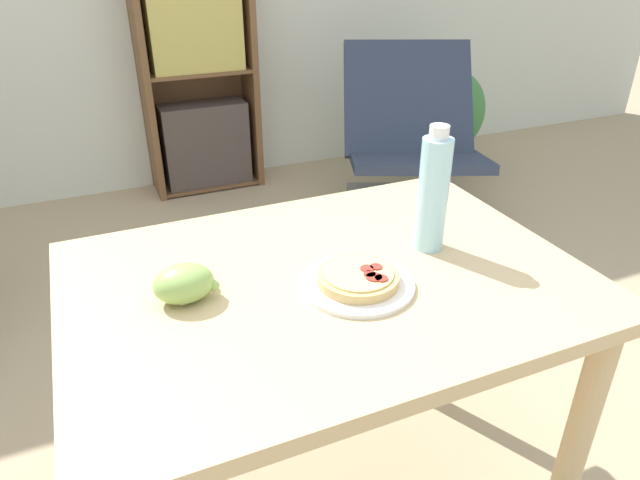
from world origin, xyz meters
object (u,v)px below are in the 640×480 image
pizza_on_plate (358,280)px  potted_plant_floor (450,117)px  lounge_chair_far (409,166)px  bookshelf (199,82)px  drink_bottle (433,193)px  grape_bunch (184,283)px

pizza_on_plate → potted_plant_floor: 2.78m
lounge_chair_far → bookshelf: 1.29m
pizza_on_plate → potted_plant_floor: bearing=50.6°
pizza_on_plate → drink_bottle: 0.26m
grape_bunch → drink_bottle: drink_bottle is taller
drink_bottle → lounge_chair_far: (0.90, 1.50, -0.61)m
drink_bottle → potted_plant_floor: drink_bottle is taller
grape_bunch → potted_plant_floor: bearing=44.4°
drink_bottle → lounge_chair_far: bearing=59.0°
pizza_on_plate → lounge_chair_far: bearing=54.7°
pizza_on_plate → drink_bottle: bearing=21.1°
pizza_on_plate → grape_bunch: size_ratio=1.84×
pizza_on_plate → drink_bottle: drink_bottle is taller
pizza_on_plate → grape_bunch: (-0.33, 0.09, 0.02)m
lounge_chair_far → grape_bunch: bearing=-111.2°
grape_bunch → potted_plant_floor: grape_bunch is taller
lounge_chair_far → bookshelf: size_ratio=0.69×
drink_bottle → potted_plant_floor: size_ratio=0.44×
grape_bunch → bookshelf: 2.41m
potted_plant_floor → grape_bunch: bearing=-135.6°
grape_bunch → bookshelf: size_ratio=0.09×
drink_bottle → bookshelf: (-0.00, 2.35, -0.26)m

